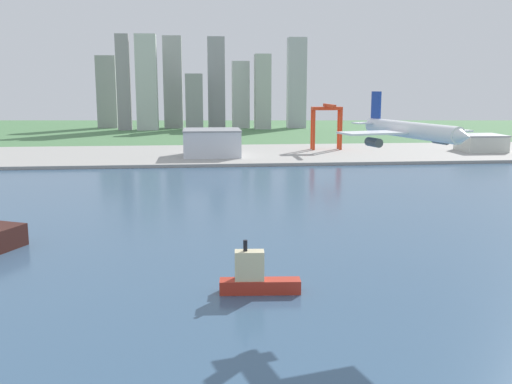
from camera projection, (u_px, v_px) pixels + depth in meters
ground_plane at (254, 198)px, 308.71m from camera, size 2400.00×2400.00×0.00m
water_bay at (267, 224)px, 249.98m from camera, size 840.00×360.00×0.15m
industrial_pier at (233, 154)px, 494.43m from camera, size 840.00×140.00×2.50m
airplane_landing at (411, 131)px, 155.84m from camera, size 39.19×44.78×14.40m
tugboat_small at (256, 278)px, 166.28m from camera, size 23.56×6.63×15.69m
port_crane_red at (327, 117)px, 514.15m from camera, size 26.87×40.47×40.73m
warehouse_main at (212, 142)px, 472.15m from camera, size 46.40×42.60×21.70m
warehouse_annex at (481, 143)px, 507.88m from camera, size 36.21×34.11×14.50m
distant_skyline at (198, 88)px, 801.09m from camera, size 292.68×69.26×126.78m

